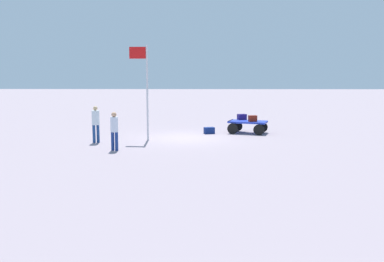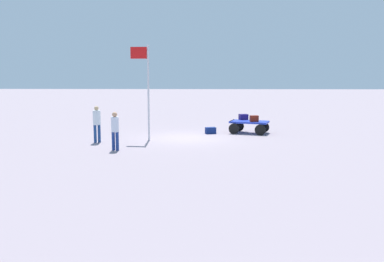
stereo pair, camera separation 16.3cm
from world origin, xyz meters
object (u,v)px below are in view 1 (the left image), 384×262
(suitcase_tan, at_px, (242,117))
(luggage_cart, at_px, (247,124))
(worker_lead, at_px, (114,128))
(worker_trailing, at_px, (96,121))
(suitcase_olive, at_px, (209,130))
(flagpole, at_px, (145,84))
(suitcase_navy, at_px, (253,118))

(suitcase_tan, bearing_deg, luggage_cart, 109.60)
(worker_lead, height_order, worker_trailing, worker_trailing)
(suitcase_olive, bearing_deg, flagpole, 35.56)
(suitcase_navy, bearing_deg, worker_lead, 37.99)
(suitcase_tan, bearing_deg, suitcase_navy, 117.64)
(suitcase_navy, xyz_separation_m, flagpole, (5.62, 2.28, 1.95))
(suitcase_navy, distance_m, worker_lead, 8.42)
(luggage_cart, height_order, flagpole, flagpole)
(suitcase_olive, bearing_deg, worker_lead, 50.81)
(suitcase_tan, height_order, worker_lead, worker_lead)
(suitcase_tan, height_order, worker_trailing, worker_trailing)
(luggage_cart, height_order, suitcase_tan, suitcase_tan)
(worker_lead, height_order, flagpole, flagpole)
(worker_lead, xyz_separation_m, worker_trailing, (1.29, -2.05, 0.08))
(suitcase_tan, xyz_separation_m, suitcase_navy, (-0.50, 0.95, 0.01))
(luggage_cart, distance_m, worker_trailing, 8.41)
(flagpole, bearing_deg, worker_lead, 70.73)
(suitcase_tan, relative_size, worker_lead, 0.33)
(suitcase_navy, distance_m, worker_trailing, 8.52)
(suitcase_tan, xyz_separation_m, flagpole, (5.12, 3.23, 1.96))
(suitcase_navy, relative_size, worker_trailing, 0.27)
(worker_lead, relative_size, worker_trailing, 0.95)
(worker_lead, bearing_deg, luggage_cart, -139.53)
(worker_lead, distance_m, flagpole, 3.57)
(flagpole, bearing_deg, worker_trailing, 20.22)
(suitcase_tan, height_order, flagpole, flagpole)
(worker_trailing, bearing_deg, luggage_cart, -156.14)
(suitcase_navy, height_order, suitcase_olive, suitcase_navy)
(suitcase_tan, distance_m, suitcase_olive, 2.20)
(suitcase_olive, xyz_separation_m, worker_lead, (4.25, 5.21, 0.80))
(luggage_cart, relative_size, flagpole, 0.49)
(suitcase_navy, relative_size, flagpole, 0.10)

